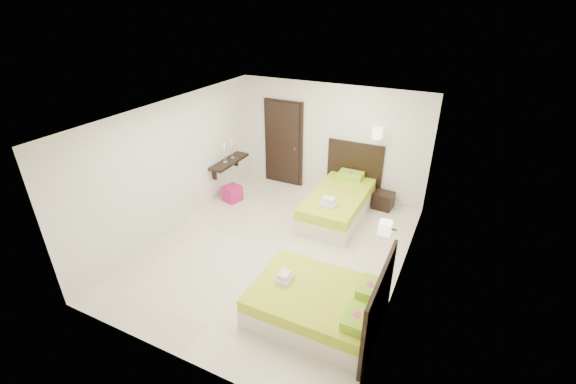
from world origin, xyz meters
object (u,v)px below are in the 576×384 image
at_px(bed_single, 339,202).
at_px(ottoman, 232,193).
at_px(bed_double, 321,303).
at_px(nightstand, 383,200).

bearing_deg(bed_single, ottoman, -169.35).
distance_m(bed_single, ottoman, 2.50).
xyz_separation_m(bed_double, nightstand, (0.02, 3.73, -0.09)).
height_order(bed_single, bed_double, bed_single).
height_order(bed_double, ottoman, bed_double).
distance_m(bed_single, nightstand, 1.08).
relative_size(bed_single, ottoman, 6.01).
bearing_deg(ottoman, nightstand, 20.14).
xyz_separation_m(bed_single, ottoman, (-2.46, -0.46, -0.14)).
bearing_deg(bed_double, ottoman, 141.79).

